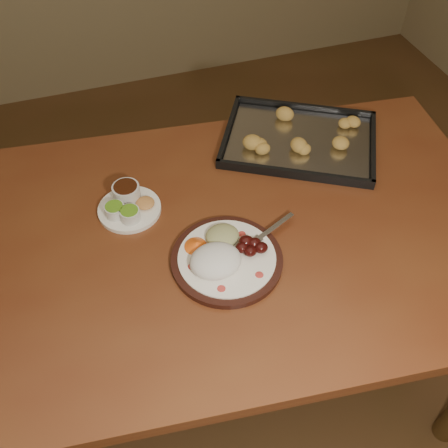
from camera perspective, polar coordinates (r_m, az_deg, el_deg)
name	(u,v)px	position (r m, az deg, el deg)	size (l,w,h in m)	color
ground	(208,388)	(1.86, -1.81, -18.19)	(4.00, 4.00, 0.00)	brown
dining_table	(219,256)	(1.33, -0.60, -3.69)	(1.59, 1.06, 0.75)	brown
dinner_plate	(224,257)	(1.18, 0.00, -3.74)	(0.34, 0.27, 0.06)	black
condiment_saucer	(128,204)	(1.32, -10.93, 2.21)	(0.16, 0.16, 0.06)	white
baking_tray	(299,139)	(1.52, 8.61, 9.57)	(0.54, 0.50, 0.05)	black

